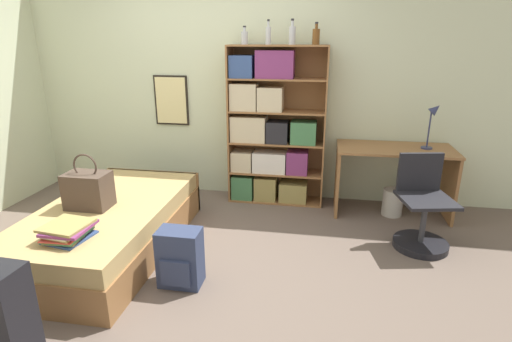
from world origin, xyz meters
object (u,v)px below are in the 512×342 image
object	(u,v)px
bottle_blue	(316,36)
waste_bin	(393,202)
desk	(393,168)
bottle_brown	(268,35)
bottle_green	(245,37)
backpack	(180,258)
book_stack_on_bed	(68,231)
desk_chair	(421,219)
bottle_clear	(292,35)
handbag	(88,190)
bookcase	(269,132)
bed	(110,226)
desk_lamp	(433,117)

from	to	relation	value
bottle_blue	waste_bin	distance (m)	1.92
desk	waste_bin	xyz separation A→B (m)	(0.02, -0.06, -0.37)
bottle_brown	bottle_green	bearing A→B (deg)	175.71
backpack	waste_bin	size ratio (longest dim) A/B	1.58
book_stack_on_bed	desk_chair	bearing A→B (deg)	23.33
bottle_clear	handbag	bearing A→B (deg)	-137.01
desk_chair	waste_bin	bearing A→B (deg)	102.41
bottle_brown	bottle_clear	size ratio (longest dim) A/B	0.98
bottle_brown	book_stack_on_bed	bearing A→B (deg)	-119.94
bottle_clear	bottle_blue	xyz separation A→B (m)	(0.25, -0.02, -0.01)
bottle_green	bottle_clear	distance (m)	0.51
bottle_blue	waste_bin	xyz separation A→B (m)	(0.90, -0.18, -1.69)
handbag	bookcase	size ratio (longest dim) A/B	0.27
bookcase	bottle_green	size ratio (longest dim) A/B	9.36
bottle_clear	desk	size ratio (longest dim) A/B	0.21
bottle_green	waste_bin	size ratio (longest dim) A/B	0.65
bottle_blue	bed	bearing A→B (deg)	-141.57
book_stack_on_bed	desk	size ratio (longest dim) A/B	0.29
bed	bottle_clear	size ratio (longest dim) A/B	7.72
handbag	bookcase	world-z (taller)	bookcase
bookcase	bottle_brown	size ratio (longest dim) A/B	7.04
bottle_brown	bottle_blue	xyz separation A→B (m)	(0.49, -0.02, -0.01)
bottle_brown	desk_lamp	distance (m)	1.88
bottle_green	book_stack_on_bed	bearing A→B (deg)	-113.95
handbag	desk_chair	size ratio (longest dim) A/B	0.57
backpack	bottle_blue	bearing A→B (deg)	63.28
bottle_brown	backpack	distance (m)	2.46
desk	desk_lamp	world-z (taller)	desk_lamp
desk	bottle_brown	bearing A→B (deg)	174.17
bottle_brown	bottle_clear	bearing A→B (deg)	-0.11
bookcase	bottle_clear	bearing A→B (deg)	1.79
bottle_green	bed	bearing A→B (deg)	-124.47
bookcase	backpack	bearing A→B (deg)	-103.33
desk	backpack	distance (m)	2.45
bed	desk_chair	distance (m)	2.80
bottle_clear	bed	bearing A→B (deg)	-136.75
bed	waste_bin	bearing A→B (deg)	24.34
bottle_blue	waste_bin	world-z (taller)	bottle_blue
bottle_clear	desk_chair	bearing A→B (deg)	-33.51
bed	waste_bin	size ratio (longest dim) A/B	6.78
bottle_clear	waste_bin	size ratio (longest dim) A/B	0.88
book_stack_on_bed	bottle_blue	bearing A→B (deg)	50.31
bottle_blue	bookcase	bearing A→B (deg)	178.31
bottle_brown	bottle_blue	size ratio (longest dim) A/B	1.13
backpack	bookcase	bearing A→B (deg)	76.67
bottle_blue	desk	distance (m)	1.59
bottle_brown	bottle_clear	distance (m)	0.25
bottle_green	bottle_brown	size ratio (longest dim) A/B	0.75
bookcase	bottle_clear	distance (m)	1.05
desk_chair	bookcase	bearing A→B (deg)	150.84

